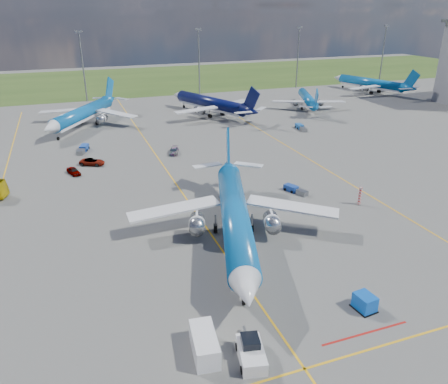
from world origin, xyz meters
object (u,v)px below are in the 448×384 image
object	(u,v)px
bg_jet_nnw	(85,127)
baggage_tug_c	(83,149)
main_airliner	(235,241)
service_car_b	(92,162)
uld_container	(365,302)
bg_jet_ene	(369,92)
service_car_a	(74,171)
service_van	(204,344)
bg_jet_ne	(307,108)
baggage_tug_e	(301,127)
baggage_tug_w	(295,190)
service_car_c	(174,151)
pushback_tug	(251,352)
bg_jet_n	(211,115)
warning_post	(360,196)

from	to	relation	value
bg_jet_nnw	baggage_tug_c	world-z (taller)	bg_jet_nnw
main_airliner	service_car_b	xyz separation A→B (m)	(-16.04, 38.97, 0.70)
bg_jet_nnw	uld_container	bearing A→B (deg)	-44.12
bg_jet_ene	service_car_a	xyz separation A→B (m)	(-107.74, -52.22, 0.67)
service_van	service_car_a	xyz separation A→B (m)	(-9.44, 53.54, -0.42)
main_airliner	service_car_a	size ratio (longest dim) A/B	10.70
service_car_a	baggage_tug_c	xyz separation A→B (m)	(2.57, 14.23, -0.10)
bg_jet_ne	baggage_tug_c	bearing A→B (deg)	38.62
bg_jet_ne	baggage_tug_e	world-z (taller)	bg_jet_ne
uld_container	baggage_tug_w	world-z (taller)	uld_container
main_airliner	uld_container	world-z (taller)	main_airliner
baggage_tug_c	uld_container	bearing A→B (deg)	-51.96
bg_jet_nnw	service_car_c	world-z (taller)	bg_jet_nnw
bg_jet_ne	service_car_a	xyz separation A→B (m)	(-72.19, -36.51, 0.67)
main_airliner	service_van	distance (m)	21.56
bg_jet_ne	service_van	size ratio (longest dim) A/B	6.40
baggage_tug_e	uld_container	bearing A→B (deg)	-107.02
pushback_tug	service_car_a	world-z (taller)	pushback_tug
uld_container	service_car_c	size ratio (longest dim) A/B	0.49
service_car_a	bg_jet_n	bearing A→B (deg)	22.79
pushback_tug	baggage_tug_c	xyz separation A→B (m)	(-10.67, 69.92, -0.26)
bg_jet_ene	service_car_c	distance (m)	98.20
bg_jet_ne	bg_jet_ene	distance (m)	38.87
service_car_b	baggage_tug_e	xyz separation A→B (m)	(53.72, 10.04, -0.15)
pushback_tug	baggage_tug_w	bearing A→B (deg)	68.23
bg_jet_ene	baggage_tug_c	xyz separation A→B (m)	(-105.17, -37.99, 0.57)
main_airliner	baggage_tug_w	size ratio (longest dim) A/B	8.76
pushback_tug	service_van	bearing A→B (deg)	162.94
baggage_tug_e	baggage_tug_w	bearing A→B (deg)	-113.60
service_van	baggage_tug_w	distance (m)	40.86
baggage_tug_e	bg_jet_nnw	bearing A→B (deg)	164.03
pushback_tug	baggage_tug_e	world-z (taller)	pushback_tug
bg_jet_ene	pushback_tug	xyz separation A→B (m)	(-94.50, -107.91, 0.83)
bg_jet_n	service_van	bearing A→B (deg)	49.27
baggage_tug_c	service_car_a	bearing A→B (deg)	-82.51
service_car_b	baggage_tug_e	size ratio (longest dim) A/B	0.95
service_van	service_car_c	xyz separation A→B (m)	(11.79, 59.30, -0.44)
bg_jet_nnw	service_car_a	distance (m)	37.04
warning_post	bg_jet_ne	xyz separation A→B (m)	(28.87, 66.96, -1.50)
service_car_c	bg_jet_ne	bearing A→B (deg)	50.58
baggage_tug_w	baggage_tug_c	xyz separation A→B (m)	(-33.29, 36.61, 0.08)
baggage_tug_w	baggage_tug_e	world-z (taller)	baggage_tug_e
bg_jet_ne	bg_jet_ene	bearing A→B (deg)	-135.29
service_car_c	baggage_tug_w	distance (m)	31.72
pushback_tug	baggage_tug_c	bearing A→B (deg)	111.09
bg_jet_ne	pushback_tug	xyz separation A→B (m)	(-58.95, -92.20, 0.83)
baggage_tug_e	bg_jet_ne	bearing A→B (deg)	63.44
pushback_tug	bg_jet_ne	bearing A→B (deg)	69.83
service_car_c	service_van	bearing A→B (deg)	-81.78
main_airliner	bg_jet_ene	bearing A→B (deg)	62.08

